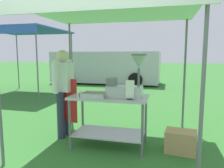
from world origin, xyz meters
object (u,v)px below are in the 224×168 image
at_px(donut_tray, 95,96).
at_px(supply_crate, 181,142).
at_px(donut_cart, 109,110).
at_px(donut_fryer, 127,83).
at_px(vendor, 64,89).
at_px(menu_sign, 130,91).
at_px(neighbour_tent, 23,32).
at_px(van_silver, 106,67).
at_px(stall_canopy, 110,13).

height_order(donut_tray, supply_crate, donut_tray).
bearing_deg(supply_crate, donut_cart, -178.16).
xyz_separation_m(donut_fryer, vendor, (-1.23, 0.25, -0.18)).
bearing_deg(menu_sign, donut_cart, 153.45).
xyz_separation_m(vendor, neighbour_tent, (-3.41, 3.61, 1.48)).
relative_size(donut_fryer, supply_crate, 1.35).
bearing_deg(vendor, donut_fryer, -11.44).
relative_size(donut_cart, donut_tray, 3.08).
relative_size(donut_tray, vendor, 0.25).
bearing_deg(donut_tray, supply_crate, 7.76).
bearing_deg(menu_sign, donut_tray, 175.88).
distance_m(vendor, supply_crate, 2.20).
bearing_deg(supply_crate, van_silver, 113.62).
bearing_deg(neighbour_tent, vendor, -46.57).
distance_m(stall_canopy, supply_crate, 2.32).
distance_m(vendor, van_silver, 7.75).
relative_size(stall_canopy, van_silver, 0.48).
bearing_deg(donut_fryer, neighbour_tent, 140.28).
bearing_deg(vendor, donut_cart, -13.44).
distance_m(stall_canopy, van_silver, 8.18).
distance_m(menu_sign, supply_crate, 1.14).
bearing_deg(donut_fryer, donut_tray, -166.66).
relative_size(van_silver, neighbour_tent, 1.99).
xyz_separation_m(donut_fryer, menu_sign, (0.07, -0.16, -0.10)).
bearing_deg(donut_cart, supply_crate, 1.84).
height_order(vendor, neighbour_tent, neighbour_tent).
distance_m(donut_tray, menu_sign, 0.58).
relative_size(donut_tray, van_silver, 0.07).
xyz_separation_m(donut_tray, supply_crate, (1.34, 0.18, -0.70)).
bearing_deg(van_silver, donut_tray, -75.47).
xyz_separation_m(menu_sign, van_silver, (-2.64, 8.04, -0.10)).
bearing_deg(supply_crate, neighbour_tent, 145.36).
bearing_deg(stall_canopy, van_silver, 106.30).
xyz_separation_m(donut_tray, menu_sign, (0.57, -0.04, 0.10)).
relative_size(donut_fryer, neighbour_tent, 0.24).
relative_size(donut_tray, menu_sign, 1.40).
bearing_deg(vendor, menu_sign, -17.45).
xyz_separation_m(stall_canopy, donut_cart, (0.00, -0.10, -1.58)).
distance_m(donut_cart, menu_sign, 0.56).
xyz_separation_m(donut_tray, vendor, (-0.73, 0.37, 0.03)).
height_order(donut_cart, supply_crate, donut_cart).
bearing_deg(neighbour_tent, menu_sign, -40.44).
bearing_deg(neighbour_tent, supply_crate, -34.64).
relative_size(menu_sign, neighbour_tent, 0.10).
bearing_deg(stall_canopy, donut_cart, -90.00).
distance_m(donut_tray, neighbour_tent, 5.93).
xyz_separation_m(stall_canopy, van_silver, (-2.27, 7.75, -1.31)).
xyz_separation_m(donut_fryer, van_silver, (-2.57, 7.88, -0.20)).
distance_m(menu_sign, van_silver, 8.46).
relative_size(menu_sign, supply_crate, 0.58).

